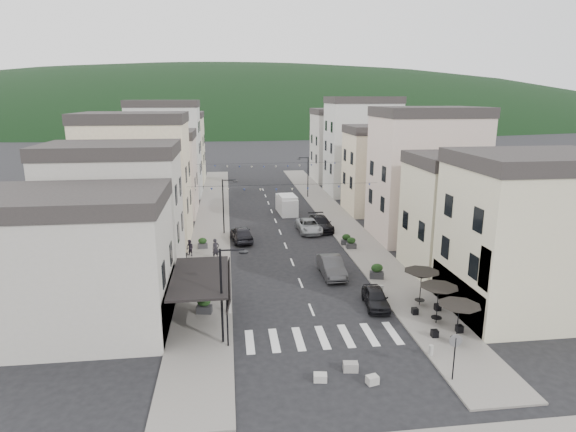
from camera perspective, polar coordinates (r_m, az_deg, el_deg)
name	(u,v)px	position (r m, az deg, el deg)	size (l,w,h in m)	color
ground	(329,354)	(29.02, 4.92, -15.99)	(700.00, 700.00, 0.00)	black
sidewalk_left	(213,220)	(58.39, -8.93, -0.49)	(4.00, 76.00, 0.12)	slate
sidewalk_right	(335,216)	(59.79, 5.58, -0.04)	(4.00, 76.00, 0.12)	slate
hill_backdrop	(235,119)	(324.92, -6.36, 11.33)	(640.00, 360.00, 70.00)	black
boutique_building	(68,271)	(32.90, -24.58, -5.91)	(12.00, 8.00, 8.00)	#A8A59A
bistro_building	(531,242)	(36.13, 26.81, -2.77)	(10.00, 8.00, 10.00)	beige
boutique_awning	(204,278)	(31.70, -9.94, -7.24)	(3.77, 7.50, 3.28)	black
buildings_row_left	(156,164)	(63.49, -15.36, 5.92)	(10.20, 54.16, 14.00)	#A8A59A
buildings_row_right	(380,160)	(64.85, 10.90, 6.50)	(10.20, 54.16, 14.50)	beige
cafe_terrace	(439,291)	(32.70, 17.41, -8.45)	(2.50, 8.10, 2.53)	black
streetlamp_left_near	(226,286)	(28.65, -7.36, -8.23)	(1.70, 0.56, 6.00)	black
streetlamp_left_far	(226,201)	(51.68, -7.39, 1.82)	(1.70, 0.56, 6.00)	black
streetlamp_right_far	(306,173)	(70.31, 2.16, 5.15)	(1.70, 0.56, 6.00)	black
traffic_sign	(455,348)	(26.99, 19.19, -14.57)	(0.70, 0.07, 2.70)	black
bollards	(313,307)	(33.63, 2.95, -10.75)	(11.66, 10.26, 0.60)	gray
bunting_near	(284,188)	(47.70, -0.45, 3.32)	(19.00, 0.28, 0.62)	black
bunting_far	(270,166)	(63.41, -2.16, 5.97)	(19.00, 0.28, 0.62)	black
parked_car_a	(376,298)	(35.02, 10.35, -9.50)	(1.56, 3.89, 1.32)	black
parked_car_b	(332,266)	(40.20, 5.20, -5.98)	(1.69, 4.84, 1.59)	#38373A
parked_car_c	(309,226)	(52.74, 2.50, -1.17)	(2.36, 5.11, 1.42)	#94989D
parked_car_d	(321,223)	(53.68, 3.89, -0.87)	(2.11, 5.20, 1.51)	black
parked_car_e	(242,234)	(49.56, -5.53, -2.10)	(1.90, 4.72, 1.61)	black
delivery_van	(287,204)	(61.03, -0.15, 1.42)	(2.36, 5.25, 2.46)	silver
pedestrian_a	(216,249)	(44.12, -8.57, -3.88)	(0.69, 0.45, 1.89)	black
pedestrian_b	(190,248)	(45.40, -11.55, -3.73)	(0.75, 0.58, 1.53)	black
concrete_block_a	(351,367)	(27.49, 7.42, -17.30)	(0.80, 0.50, 0.50)	gray
concrete_block_b	(372,380)	(26.64, 9.97, -18.59)	(0.60, 0.45, 0.45)	#9E9B96
concrete_block_c	(320,377)	(26.57, 3.85, -18.55)	(0.70, 0.50, 0.40)	#AAA7A2
planter_la	(204,305)	(33.74, -9.92, -10.38)	(1.11, 0.74, 1.15)	#29292B
planter_lb	(203,243)	(47.52, -10.09, -3.18)	(0.98, 0.60, 1.05)	#333335
planter_ra	(377,271)	(39.86, 10.48, -6.45)	(1.22, 0.85, 1.24)	#29292C
planter_rb	(351,243)	(47.18, 7.50, -3.19)	(0.97, 0.55, 1.09)	#333335
planter_rc	(346,239)	(48.27, 6.91, -2.77)	(1.04, 0.66, 1.09)	#2E2E31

